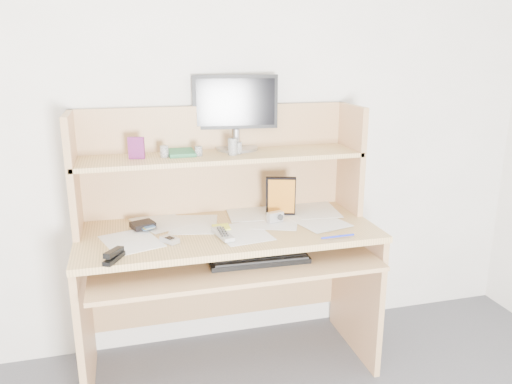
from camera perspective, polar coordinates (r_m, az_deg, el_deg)
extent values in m
cube|color=white|center=(2.57, -4.83, 8.76)|extent=(3.60, 0.04, 2.50)
cube|color=#D9B16F|center=(2.38, -3.17, -4.54)|extent=(1.40, 0.60, 0.03)
cube|color=tan|center=(2.51, -19.00, -13.77)|extent=(0.03, 0.56, 0.72)
cube|color=tan|center=(2.74, 11.35, -10.54)|extent=(0.03, 0.56, 0.72)
cube|color=tan|center=(2.80, -4.26, -10.22)|extent=(1.34, 0.02, 0.41)
cube|color=tan|center=(2.31, -2.52, -7.76)|extent=(1.28, 0.55, 0.02)
cube|color=tan|center=(2.58, -4.60, 3.71)|extent=(1.40, 0.02, 0.55)
cube|color=tan|center=(2.41, -20.19, 1.94)|extent=(0.03, 0.30, 0.55)
cube|color=tan|center=(2.65, 10.71, 3.84)|extent=(0.03, 0.30, 0.55)
cube|color=#D9B16F|center=(2.43, -4.02, 4.08)|extent=(1.38, 0.30, 0.02)
cube|color=white|center=(2.38, -3.18, -4.14)|extent=(1.32, 0.54, 0.01)
cube|color=black|center=(2.26, 0.30, -7.65)|extent=(0.45, 0.17, 0.02)
cube|color=black|center=(2.26, 0.30, -7.29)|extent=(0.42, 0.16, 0.01)
cube|color=#A2A29D|center=(2.27, -3.83, -4.83)|extent=(0.08, 0.18, 0.02)
cube|color=#AEAEB1|center=(2.23, -9.84, -5.29)|extent=(0.09, 0.10, 0.02)
cube|color=black|center=(2.09, -15.94, -6.93)|extent=(0.09, 0.13, 0.04)
cube|color=black|center=(2.43, -12.82, -3.68)|extent=(0.13, 0.11, 0.03)
cube|color=yellow|center=(2.38, -4.00, -4.07)|extent=(0.08, 0.08, 0.01)
cube|color=#B2B2B5|center=(2.45, 2.20, -2.84)|extent=(0.09, 0.05, 0.05)
cube|color=black|center=(2.51, 2.85, -0.47)|extent=(0.15, 0.06, 0.21)
cylinder|color=#1A28C4|center=(2.28, 9.33, -5.03)|extent=(0.16, 0.02, 0.01)
cube|color=maroon|center=(2.37, -13.52, 4.91)|extent=(0.08, 0.04, 0.10)
cube|color=#2E7550|center=(2.45, -8.55, 4.48)|extent=(0.12, 0.17, 0.02)
cylinder|color=black|center=(2.39, -10.44, 4.57)|extent=(0.04, 0.04, 0.05)
cylinder|color=silver|center=(2.43, -2.02, 5.05)|extent=(0.04, 0.04, 0.06)
cylinder|color=black|center=(2.40, -6.58, 4.67)|extent=(0.04, 0.04, 0.05)
cylinder|color=silver|center=(2.40, -2.67, 5.19)|extent=(0.05, 0.05, 0.08)
cylinder|color=#9C9BA0|center=(2.54, -2.19, 5.03)|extent=(0.21, 0.21, 0.01)
cylinder|color=#9C9BA0|center=(2.54, -2.25, 6.20)|extent=(0.04, 0.04, 0.09)
cube|color=black|center=(2.54, -2.38, 10.24)|extent=(0.43, 0.07, 0.27)
cube|color=black|center=(2.52, -2.31, 10.21)|extent=(0.39, 0.04, 0.23)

